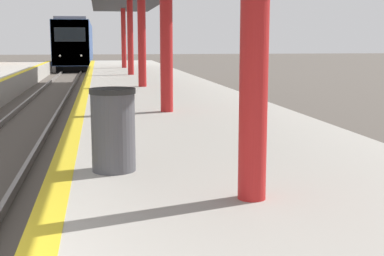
# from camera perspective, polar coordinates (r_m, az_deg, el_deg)

# --- Properties ---
(train) EXTENTS (2.88, 21.62, 4.33)m
(train) POSITION_cam_1_polar(r_m,az_deg,el_deg) (52.70, -12.27, 8.78)
(train) COLOR black
(train) RESTS_ON ground
(trash_bin) EXTENTS (0.53, 0.53, 0.96)m
(trash_bin) POSITION_cam_1_polar(r_m,az_deg,el_deg) (6.24, -8.39, -0.18)
(trash_bin) COLOR #4C4C51
(trash_bin) RESTS_ON platform_right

